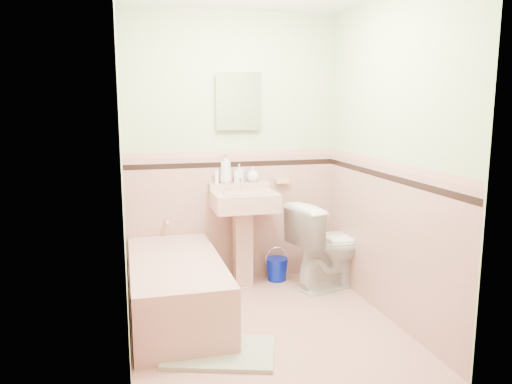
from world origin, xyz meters
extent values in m
plane|color=tan|center=(0.00, 0.00, 0.00)|extent=(2.20, 2.20, 0.00)
plane|color=#F6EDC9|center=(0.00, 1.10, 1.25)|extent=(2.50, 0.00, 2.50)
plane|color=#F6EDC9|center=(0.00, -1.10, 1.25)|extent=(2.50, 0.00, 2.50)
plane|color=#F6EDC9|center=(-1.00, 0.00, 1.25)|extent=(0.00, 2.50, 2.50)
plane|color=#F6EDC9|center=(1.00, 0.00, 1.25)|extent=(0.00, 2.50, 2.50)
plane|color=tan|center=(0.00, 1.09, 0.60)|extent=(2.00, 0.00, 2.00)
plane|color=tan|center=(0.00, -1.09, 0.60)|extent=(2.00, 0.00, 2.00)
plane|color=tan|center=(-0.99, 0.00, 0.60)|extent=(0.00, 2.20, 2.20)
plane|color=tan|center=(0.99, 0.00, 0.60)|extent=(0.00, 2.20, 2.20)
plane|color=black|center=(0.00, 1.08, 1.12)|extent=(2.00, 0.00, 2.00)
plane|color=black|center=(0.00, -1.08, 1.12)|extent=(2.00, 0.00, 2.00)
plane|color=black|center=(-0.98, 0.00, 1.12)|extent=(0.00, 2.20, 2.20)
plane|color=black|center=(0.98, 0.00, 1.12)|extent=(0.00, 2.20, 2.20)
plane|color=tan|center=(0.00, 1.08, 1.22)|extent=(2.00, 0.00, 2.00)
plane|color=tan|center=(0.00, -1.08, 1.22)|extent=(2.00, 0.00, 2.00)
plane|color=tan|center=(-0.98, 0.00, 1.22)|extent=(0.00, 2.20, 2.20)
plane|color=tan|center=(0.98, 0.00, 1.22)|extent=(0.00, 2.20, 2.20)
cube|color=tan|center=(-0.63, 0.33, 0.23)|extent=(0.70, 1.50, 0.45)
cylinder|color=silver|center=(-0.63, 1.05, 0.63)|extent=(0.04, 0.12, 0.04)
cylinder|color=silver|center=(0.05, 1.00, 0.95)|extent=(0.02, 0.02, 0.10)
cube|color=white|center=(0.05, 1.07, 1.70)|extent=(0.39, 0.04, 0.49)
cube|color=tan|center=(0.47, 1.06, 0.95)|extent=(0.13, 0.08, 0.04)
imported|color=#B2B2B2|center=(-0.08, 1.04, 1.09)|extent=(0.11, 0.11, 0.27)
imported|color=#B2B2B2|center=(0.05, 1.04, 1.04)|extent=(0.10, 0.10, 0.17)
imported|color=#B2B2B2|center=(0.18, 1.04, 1.03)|extent=(0.14, 0.14, 0.15)
cylinder|color=white|center=(-0.17, 1.04, 1.01)|extent=(0.04, 0.04, 0.12)
imported|color=white|center=(0.83, 0.66, 0.40)|extent=(0.87, 0.64, 0.80)
cube|color=#9AAC8F|center=(-0.41, -0.35, 0.01)|extent=(0.85, 0.69, 0.03)
cube|color=#BF1E59|center=(-0.35, -0.33, 0.06)|extent=(0.17, 0.11, 0.06)
camera|label=1|loc=(-0.99, -3.49, 1.68)|focal=35.39mm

